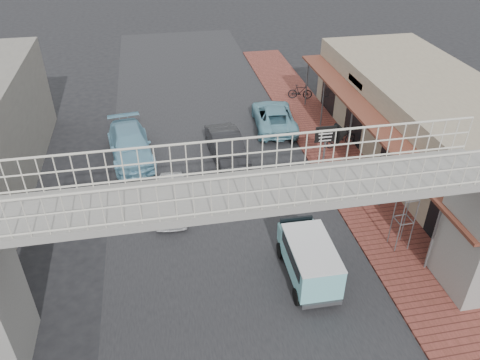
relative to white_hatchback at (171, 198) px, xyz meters
name	(u,v)px	position (x,y,z in m)	size (l,w,h in m)	color
ground	(231,240)	(2.23, -2.53, -0.61)	(120.00, 120.00, 0.00)	black
road_strip	(231,240)	(2.23, -2.53, -0.60)	(10.00, 60.00, 0.01)	black
sidewalk	(353,182)	(8.73, 0.47, -0.56)	(3.00, 40.00, 0.10)	brown
shophouse_row	(436,129)	(13.19, 1.47, 1.40)	(7.20, 18.00, 4.00)	gray
footbridge	(253,246)	(2.23, -6.53, 2.57)	(16.40, 2.40, 6.34)	gray
white_hatchback	(171,198)	(0.00, 0.00, 0.00)	(1.44, 3.57, 1.22)	white
dark_sedan	(227,147)	(3.12, 3.88, 0.10)	(1.51, 4.33, 1.43)	black
angkot_curb	(274,116)	(6.43, 7.02, 0.06)	(2.22, 4.82, 1.34)	#69A4B6
angkot_far	(130,145)	(-1.77, 5.01, 0.12)	(2.04, 5.02, 1.46)	#73ADC7
angkot_van	(309,256)	(4.62, -5.13, 0.47)	(1.64, 3.48, 1.69)	black
motorcycle_near	(341,138)	(9.36, 3.94, -0.02)	(0.65, 1.86, 0.98)	black
motorcycle_far	(300,92)	(9.07, 10.45, -0.03)	(0.45, 1.58, 0.95)	black
street_clock	(410,192)	(8.68, -4.19, 2.09)	(0.78, 0.63, 3.14)	#59595B
arrow_sign	(340,134)	(8.10, 1.30, 1.72)	(1.60, 1.01, 2.76)	#59595B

